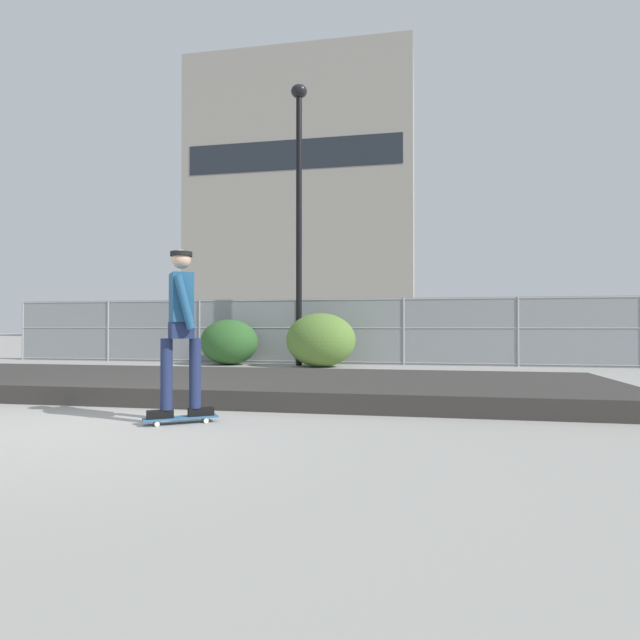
% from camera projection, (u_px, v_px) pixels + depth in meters
% --- Properties ---
extents(ground_plane, '(120.00, 120.00, 0.00)m').
position_uv_depth(ground_plane, '(84.00, 430.00, 5.37)').
color(ground_plane, gray).
extents(gravel_berm, '(12.64, 3.62, 0.26)m').
position_uv_depth(gravel_berm, '(208.00, 384.00, 8.53)').
color(gravel_berm, '#33302D').
rests_on(gravel_berm, ground_plane).
extents(skateboard, '(0.78, 0.61, 0.07)m').
position_uv_depth(skateboard, '(181.00, 418.00, 5.73)').
color(skateboard, '#2D608C').
rests_on(skateboard, ground_plane).
extents(skater, '(0.65, 0.61, 1.85)m').
position_uv_depth(skater, '(181.00, 321.00, 5.74)').
color(skater, black).
rests_on(skater, skateboard).
extents(chain_fence, '(18.01, 0.06, 1.85)m').
position_uv_depth(chain_fence, '(298.00, 331.00, 14.85)').
color(chain_fence, gray).
rests_on(chain_fence, ground_plane).
extents(street_lamp, '(0.44, 0.44, 7.66)m').
position_uv_depth(street_lamp, '(299.00, 193.00, 14.14)').
color(street_lamp, black).
rests_on(street_lamp, ground_plane).
extents(parked_car_near, '(4.52, 2.20, 1.66)m').
position_uv_depth(parked_car_near, '(247.00, 333.00, 17.79)').
color(parked_car_near, maroon).
rests_on(parked_car_near, ground_plane).
extents(library_building, '(19.82, 12.27, 24.76)m').
position_uv_depth(library_building, '(308.00, 207.00, 49.26)').
color(library_building, gray).
rests_on(library_building, ground_plane).
extents(shrub_left, '(1.62, 1.33, 1.25)m').
position_uv_depth(shrub_left, '(229.00, 342.00, 14.38)').
color(shrub_left, '#2D5B28').
rests_on(shrub_left, ground_plane).
extents(shrub_center, '(1.83, 1.49, 1.41)m').
position_uv_depth(shrub_center, '(321.00, 340.00, 13.59)').
color(shrub_center, '#567A33').
rests_on(shrub_center, ground_plane).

